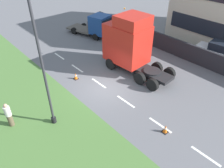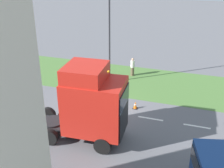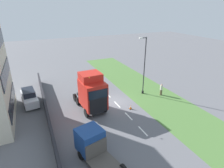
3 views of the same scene
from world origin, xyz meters
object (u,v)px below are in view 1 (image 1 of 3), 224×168
at_px(parked_car, 222,54).
at_px(traffic_cone_lead, 76,76).
at_px(flatbed_truck, 97,25).
at_px(lamp_post, 45,71).
at_px(pedestrian, 9,115).
at_px(traffic_cone_trailing, 165,129).
at_px(lorry_cab, 129,43).

bearing_deg(parked_car, traffic_cone_lead, 143.77).
distance_m(flatbed_truck, lamp_post, 14.69).
bearing_deg(lamp_post, pedestrian, 144.92).
xyz_separation_m(lamp_post, traffic_cone_trailing, (4.71, -5.38, -3.66)).
distance_m(traffic_cone_lead, traffic_cone_trailing, 8.81).
relative_size(parked_car, traffic_cone_lead, 8.38).
height_order(pedestrian, traffic_cone_trailing, pedestrian).
distance_m(lorry_cab, parked_car, 8.94).
xyz_separation_m(lorry_cab, flatbed_truck, (2.49, 7.69, -1.09)).
xyz_separation_m(parked_car, lamp_post, (-15.70, 3.37, 2.95)).
relative_size(flatbed_truck, traffic_cone_lead, 10.22).
bearing_deg(traffic_cone_trailing, lorry_cab, 61.89).
height_order(lorry_cab, lamp_post, lamp_post).
bearing_deg(lamp_post, parked_car, -12.13).
height_order(flatbed_truck, parked_car, flatbed_truck).
xyz_separation_m(flatbed_truck, traffic_cone_trailing, (-6.28, -14.79, -1.10)).
relative_size(traffic_cone_lead, traffic_cone_trailing, 1.00).
bearing_deg(lamp_post, traffic_cone_lead, 41.01).
distance_m(flatbed_truck, traffic_cone_trailing, 16.11).
relative_size(flatbed_truck, parked_car, 1.22).
distance_m(lorry_cab, lamp_post, 8.80).
bearing_deg(traffic_cone_trailing, traffic_cone_lead, 95.26).
bearing_deg(pedestrian, traffic_cone_trailing, -45.00).
xyz_separation_m(lorry_cab, parked_car, (7.20, -5.09, -1.49)).
relative_size(pedestrian, traffic_cone_lead, 3.05).
bearing_deg(lorry_cab, traffic_cone_trailing, -121.51).
height_order(parked_car, traffic_cone_trailing, parked_car).
bearing_deg(flatbed_truck, lorry_cab, 57.94).
distance_m(lamp_post, traffic_cone_lead, 6.33).
bearing_deg(pedestrian, parked_car, -15.43).
height_order(pedestrian, traffic_cone_lead, pedestrian).
relative_size(lorry_cab, lamp_post, 0.78).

